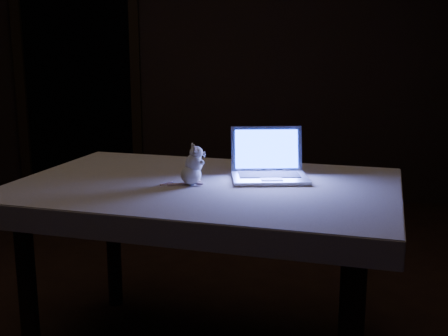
# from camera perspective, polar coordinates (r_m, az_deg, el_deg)

# --- Properties ---
(back_wall) EXTENTS (4.50, 0.04, 2.60)m
(back_wall) POSITION_cam_1_polar(r_m,az_deg,el_deg) (4.75, -1.61, 11.94)
(back_wall) COLOR black
(back_wall) RESTS_ON ground
(doorway) EXTENTS (1.06, 0.36, 2.13)m
(doorway) POSITION_cam_1_polar(r_m,az_deg,el_deg) (4.95, -14.56, 8.85)
(doorway) COLOR black
(doorway) RESTS_ON back_wall
(table) EXTENTS (1.62, 1.25, 0.77)m
(table) POSITION_cam_1_polar(r_m,az_deg,el_deg) (2.40, -1.88, -10.63)
(table) COLOR black
(table) RESTS_ON floor
(tablecloth) EXTENTS (1.64, 1.19, 0.09)m
(tablecloth) POSITION_cam_1_polar(r_m,az_deg,el_deg) (2.28, -2.11, -2.66)
(tablecloth) COLOR beige
(tablecloth) RESTS_ON table
(laptop) EXTENTS (0.33, 0.29, 0.21)m
(laptop) POSITION_cam_1_polar(r_m,az_deg,el_deg) (2.31, 4.72, 1.30)
(laptop) COLOR silver
(laptop) RESTS_ON tablecloth
(plush_mouse) EXTENTS (0.13, 0.13, 0.16)m
(plush_mouse) POSITION_cam_1_polar(r_m,az_deg,el_deg) (2.23, -3.39, 0.35)
(plush_mouse) COLOR white
(plush_mouse) RESTS_ON tablecloth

